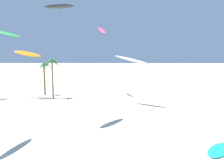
# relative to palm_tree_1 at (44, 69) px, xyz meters

# --- Properties ---
(palm_tree_1) EXTENTS (3.63, 3.82, 7.50)m
(palm_tree_1) POSITION_rel_palm_tree_1_xyz_m (0.00, 0.00, 0.00)
(palm_tree_1) COLOR brown
(palm_tree_1) RESTS_ON ground
(palm_tree_2) EXTENTS (4.21, 4.70, 8.74)m
(palm_tree_2) POSITION_rel_palm_tree_1_xyz_m (2.78, -3.48, 1.22)
(palm_tree_2) COLOR brown
(palm_tree_2) RESTS_ON ground
(flying_kite_0) EXTENTS (4.08, 9.92, 17.42)m
(flying_kite_0) POSITION_rel_palm_tree_1_xyz_m (8.40, -19.56, 10.57)
(flying_kite_0) COLOR black
(flying_kite_0) RESTS_ON ground
(flying_kite_4) EXTENTS (2.75, 5.46, 15.72)m
(flying_kite_4) POSITION_rel_palm_tree_1_xyz_m (13.09, 0.51, 8.63)
(flying_kite_4) COLOR #EA5193
(flying_kite_4) RESTS_ON ground
(flying_kite_5) EXTENTS (5.62, 3.80, 10.66)m
(flying_kite_5) POSITION_rel_palm_tree_1_xyz_m (-2.29, -3.53, 3.48)
(flying_kite_5) COLOR orange
(flying_kite_5) RESTS_ON ground
(flying_kite_7) EXTENTS (6.81, 7.56, 9.73)m
(flying_kite_7) POSITION_rel_palm_tree_1_xyz_m (19.21, -9.41, 2.57)
(flying_kite_7) COLOR white
(flying_kite_7) RESTS_ON ground
(flying_kite_8) EXTENTS (5.58, 8.16, 14.80)m
(flying_kite_8) POSITION_rel_palm_tree_1_xyz_m (-6.75, -2.68, 7.67)
(flying_kite_8) COLOR green
(flying_kite_8) RESTS_ON ground
(grounded_kite_0) EXTENTS (4.48, 4.82, 0.25)m
(grounded_kite_0) POSITION_rel_palm_tree_1_xyz_m (27.28, -29.52, -5.97)
(grounded_kite_0) COLOR #19B2B7
(grounded_kite_0) RESTS_ON ground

